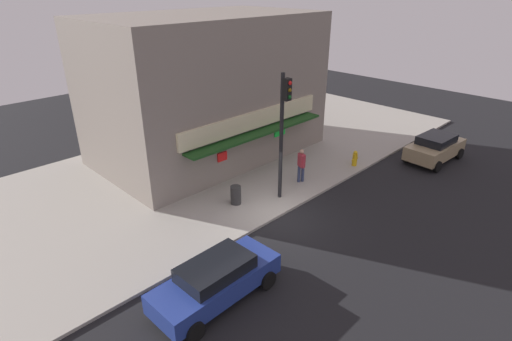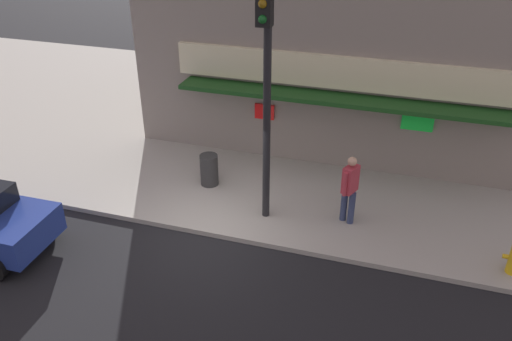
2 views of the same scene
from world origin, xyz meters
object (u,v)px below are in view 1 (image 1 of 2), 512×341
(fire_hydrant, at_px, (355,158))
(parked_car_blue, at_px, (216,280))
(traffic_light, at_px, (283,123))
(parked_car_tan, at_px, (435,147))
(pedestrian, at_px, (301,164))
(trash_can, at_px, (236,195))

(fire_hydrant, bearing_deg, parked_car_blue, -168.21)
(traffic_light, bearing_deg, parked_car_tan, -17.61)
(fire_hydrant, relative_size, parked_car_blue, 0.20)
(pedestrian, height_order, parked_car_tan, pedestrian)
(parked_car_tan, bearing_deg, trash_can, 160.21)
(pedestrian, distance_m, parked_car_tan, 8.65)
(traffic_light, xyz_separation_m, parked_car_tan, (9.87, -3.13, -3.09))
(fire_hydrant, relative_size, trash_can, 1.00)
(trash_can, bearing_deg, fire_hydrant, -11.40)
(pedestrian, relative_size, parked_car_blue, 0.40)
(traffic_light, height_order, parked_car_tan, traffic_light)
(traffic_light, xyz_separation_m, fire_hydrant, (5.70, -0.43, -3.35))
(trash_can, xyz_separation_m, parked_car_blue, (-4.58, -4.08, 0.21))
(fire_hydrant, relative_size, pedestrian, 0.49)
(fire_hydrant, bearing_deg, trash_can, 168.60)
(parked_car_blue, bearing_deg, parked_car_tan, -0.55)
(trash_can, relative_size, parked_car_blue, 0.20)
(traffic_light, distance_m, fire_hydrant, 6.62)
(trash_can, bearing_deg, pedestrian, -9.86)
(pedestrian, bearing_deg, parked_car_tan, -24.33)
(pedestrian, height_order, parked_car_blue, pedestrian)
(parked_car_blue, distance_m, parked_car_tan, 16.37)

